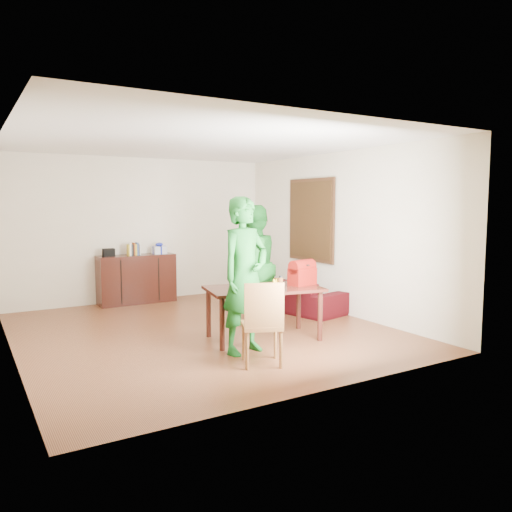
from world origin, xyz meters
TOP-DOWN VIEW (x-y plane):
  - room at (0.01, 0.13)m, footprint 5.20×5.70m
  - table at (0.53, -0.82)m, footprint 1.66×1.14m
  - chair at (-0.06, -1.74)m, footprint 0.57×0.56m
  - person_near at (0.01, -1.22)m, footprint 0.80×0.62m
  - person_far at (0.84, 0.01)m, footprint 1.07×0.95m
  - laptop at (0.27, -0.87)m, footprint 0.38×0.27m
  - bananas at (0.54, -1.14)m, footprint 0.19×0.15m
  - bottle at (0.56, -1.18)m, footprint 0.08×0.08m
  - red_bag at (1.10, -0.92)m, footprint 0.41×0.28m
  - sofa at (1.95, 0.54)m, footprint 1.14×2.02m

SIDE VIEW (x-z plane):
  - sofa at x=1.95m, z-range 0.00..0.56m
  - chair at x=-0.06m, z-range -0.20..0.77m
  - table at x=0.53m, z-range 0.27..0.99m
  - bananas at x=0.54m, z-range 0.71..0.78m
  - laptop at x=0.27m, z-range 0.63..0.89m
  - bottle at x=0.56m, z-range 0.71..0.91m
  - red_bag at x=1.10m, z-range 0.71..0.99m
  - person_far at x=0.84m, z-range 0.00..1.82m
  - person_near at x=0.01m, z-range 0.00..1.93m
  - room at x=0.01m, z-range -0.14..2.76m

